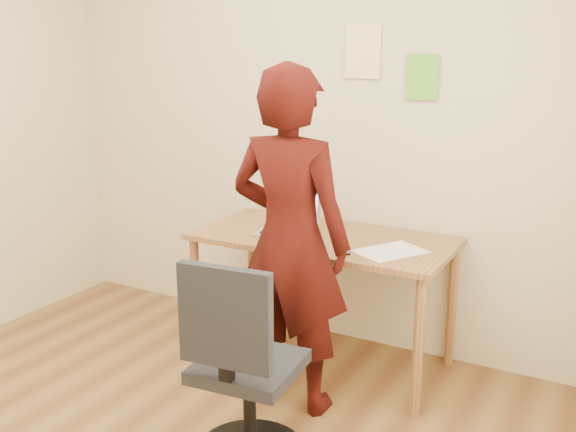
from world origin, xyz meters
The scene contains 10 objects.
room centered at (0.00, 0.00, 1.35)m, with size 3.58×3.58×2.78m.
desk centered at (0.28, 1.38, 0.65)m, with size 1.40×0.70×0.74m.
laptop centered at (0.08, 1.35, 0.79)m, with size 0.34×0.31×0.22m.
paper_sheet centered at (0.70, 1.29, 0.74)m, with size 0.24×0.34×0.00m, color white.
phone centered at (0.50, 1.17, 0.74)m, with size 0.09×0.12×0.01m.
wall_note_left centered at (-0.12, 1.74, 1.44)m, with size 0.21×0.00×0.30m, color #FEEE98.
wall_note_mid centered at (0.33, 1.74, 1.72)m, with size 0.21×0.00×0.30m, color #FEEE98.
wall_note_right centered at (0.68, 1.74, 1.58)m, with size 0.18×0.00×0.24m, color #60C92D.
office_chair centered at (0.40, 0.36, 0.40)m, with size 0.48×0.48×0.93m.
person centered at (0.33, 0.91, 0.84)m, with size 0.61×0.40×1.67m, color black.
Camera 1 is at (1.73, -1.65, 1.71)m, focal length 40.00 mm.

